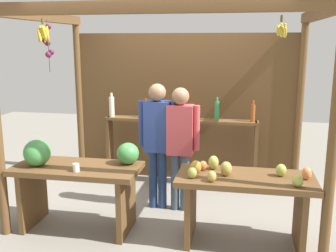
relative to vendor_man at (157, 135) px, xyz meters
The scene contains 7 objects.
ground_plane 0.98m from the vendor_man, 22.71° to the left, with size 12.00×12.00×0.00m, color gray.
market_stall 0.77m from the vendor_man, 75.21° to the left, with size 3.48×2.27×2.47m.
fruit_counter_left 1.12m from the vendor_man, 136.75° to the right, with size 1.41×0.64×1.04m.
fruit_counter_right 1.36m from the vendor_man, 34.73° to the right, with size 1.41×0.64×0.90m.
bottle_shelf_unit 0.90m from the vendor_man, 81.24° to the left, with size 2.23×0.22×1.36m.
vendor_man is the anchor object (origin of this frame).
vendor_woman 0.29m from the vendor_man, ahead, with size 0.48×0.21×1.56m.
Camera 1 is at (0.84, -4.71, 2.10)m, focal length 41.80 mm.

